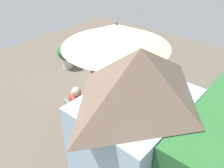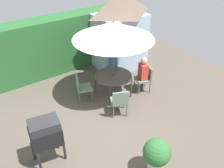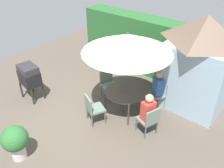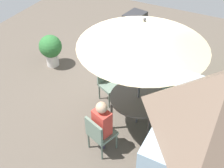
% 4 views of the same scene
% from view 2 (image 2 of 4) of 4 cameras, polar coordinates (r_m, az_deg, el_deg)
% --- Properties ---
extents(ground_plane, '(11.00, 11.00, 0.00)m').
position_cam_2_polar(ground_plane, '(7.40, -1.19, -7.69)').
color(ground_plane, brown).
extents(hedge_backdrop, '(5.73, 0.85, 2.09)m').
position_cam_2_polar(hedge_backdrop, '(9.53, -13.30, 8.69)').
color(hedge_backdrop, '#28602D').
rests_on(hedge_backdrop, ground).
extents(garden_shed, '(1.91, 1.47, 2.91)m').
position_cam_2_polar(garden_shed, '(9.48, 1.84, 12.28)').
color(garden_shed, '#9EBCD1').
rests_on(garden_shed, ground).
extents(patio_table, '(1.20, 1.20, 0.77)m').
position_cam_2_polar(patio_table, '(7.92, 0.27, 1.64)').
color(patio_table, '#47423D').
rests_on(patio_table, ground).
extents(patio_umbrella, '(2.43, 2.43, 2.57)m').
position_cam_2_polar(patio_umbrella, '(7.24, 0.31, 12.27)').
color(patio_umbrella, '#4C4C51').
rests_on(patio_umbrella, ground).
extents(bbq_grill, '(0.77, 0.61, 1.20)m').
position_cam_2_polar(bbq_grill, '(5.87, -15.17, -10.98)').
color(bbq_grill, black).
rests_on(bbq_grill, ground).
extents(chair_near_shed, '(0.59, 0.59, 0.90)m').
position_cam_2_polar(chair_near_shed, '(8.35, 7.68, 1.63)').
color(chair_near_shed, slate).
rests_on(chair_near_shed, ground).
extents(chair_far_side, '(0.64, 0.64, 0.90)m').
position_cam_2_polar(chair_far_side, '(8.99, 0.19, 4.33)').
color(chair_far_side, slate).
rests_on(chair_far_side, ground).
extents(chair_toward_hedge, '(0.60, 0.59, 0.90)m').
position_cam_2_polar(chair_toward_hedge, '(7.85, -7.07, -0.53)').
color(chair_toward_hedge, slate).
rests_on(chair_toward_hedge, ground).
extents(chair_toward_house, '(0.61, 0.62, 0.90)m').
position_cam_2_polar(chair_toward_house, '(7.17, 1.74, -3.90)').
color(chair_toward_house, slate).
rests_on(chair_toward_house, ground).
extents(potted_plant_by_shed, '(0.63, 0.63, 0.94)m').
position_cam_2_polar(potted_plant_by_shed, '(5.73, 10.30, -15.71)').
color(potted_plant_by_shed, silver).
rests_on(potted_plant_by_shed, ground).
extents(person_in_red, '(0.34, 0.40, 1.26)m').
position_cam_2_polar(person_in_red, '(8.19, 7.26, 3.12)').
color(person_in_red, '#CC3D33').
rests_on(person_in_red, ground).
extents(person_in_blue, '(0.42, 0.39, 1.26)m').
position_cam_2_polar(person_in_blue, '(8.79, 0.20, 5.57)').
color(person_in_blue, '#3866B2').
rests_on(person_in_blue, ground).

